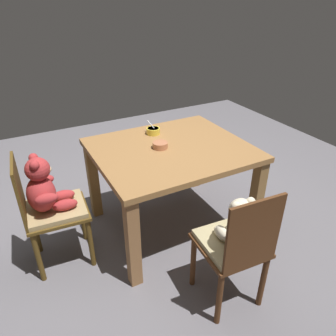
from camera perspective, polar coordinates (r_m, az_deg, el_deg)
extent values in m
cube|color=slate|center=(2.80, 0.49, -10.16)|extent=(5.20, 5.20, 0.04)
cube|color=olive|center=(2.40, 0.56, 3.26)|extent=(1.14, 0.98, 0.04)
cube|color=olive|center=(2.10, -6.30, -13.32)|extent=(0.08, 0.08, 0.68)
cube|color=olive|center=(2.56, 15.49, -5.54)|extent=(0.08, 0.08, 0.68)
cube|color=olive|center=(2.77, -13.20, -2.27)|extent=(0.08, 0.08, 0.68)
cube|color=brown|center=(3.14, 4.97, 2.32)|extent=(0.08, 0.08, 0.68)
cube|color=#533B16|center=(2.34, -19.22, -7.47)|extent=(0.44, 0.40, 0.02)
cube|color=#533B16|center=(2.23, -25.07, -3.84)|extent=(0.04, 0.34, 0.42)
cylinder|color=#533B16|center=(2.36, -13.67, -12.90)|extent=(0.04, 0.04, 0.41)
cylinder|color=#533B16|center=(2.59, -15.02, -8.65)|extent=(0.04, 0.04, 0.41)
cylinder|color=#533B16|center=(2.36, -22.18, -14.60)|extent=(0.04, 0.04, 0.41)
cylinder|color=#533B16|center=(2.59, -22.65, -10.18)|extent=(0.04, 0.04, 0.41)
cube|color=tan|center=(2.32, -19.34, -6.90)|extent=(0.40, 0.36, 0.04)
ellipsoid|color=#A92E30|center=(2.25, -21.71, -4.32)|extent=(0.20, 0.23, 0.25)
ellipsoid|color=#D6B388|center=(2.25, -20.17, -4.29)|extent=(0.07, 0.12, 0.15)
sphere|color=#A92E30|center=(2.16, -22.33, -0.22)|extent=(0.15, 0.15, 0.15)
ellipsoid|color=#D6B388|center=(2.16, -20.83, -0.20)|extent=(0.06, 0.07, 0.05)
sphere|color=#A92E30|center=(2.08, -22.80, 0.44)|extent=(0.06, 0.06, 0.06)
sphere|color=#A92E30|center=(2.18, -22.96, 1.69)|extent=(0.06, 0.06, 0.06)
ellipsoid|color=#A92E30|center=(2.13, -20.90, -5.17)|extent=(0.15, 0.08, 0.07)
ellipsoid|color=#A92E30|center=(2.34, -21.43, -2.01)|extent=(0.15, 0.08, 0.07)
ellipsoid|color=#A92E30|center=(2.24, -17.92, -6.30)|extent=(0.17, 0.09, 0.08)
ellipsoid|color=#A92E30|center=(2.34, -18.31, -4.72)|extent=(0.17, 0.09, 0.08)
cube|color=#4E2C16|center=(2.00, 11.05, -13.40)|extent=(0.40, 0.40, 0.02)
cube|color=#4E2C16|center=(1.75, 15.08, -11.44)|extent=(0.34, 0.04, 0.43)
cylinder|color=#4E2C16|center=(2.31, 11.58, -13.78)|extent=(0.04, 0.04, 0.41)
cylinder|color=#4E2C16|center=(2.18, 4.54, -16.33)|extent=(0.04, 0.04, 0.41)
cylinder|color=#4E2C16|center=(2.14, 16.61, -18.81)|extent=(0.04, 0.04, 0.41)
cylinder|color=#4E2C16|center=(2.00, 9.15, -22.10)|extent=(0.04, 0.04, 0.41)
cube|color=tan|center=(1.98, 11.13, -12.79)|extent=(0.36, 0.37, 0.04)
ellipsoid|color=beige|center=(1.86, 12.62, -11.33)|extent=(0.18, 0.16, 0.20)
ellipsoid|color=beige|center=(1.90, 11.76, -10.74)|extent=(0.10, 0.06, 0.12)
sphere|color=beige|center=(1.78, 12.95, -7.46)|extent=(0.14, 0.14, 0.14)
ellipsoid|color=beige|center=(1.81, 12.03, -6.91)|extent=(0.06, 0.05, 0.04)
sphere|color=beige|center=(1.77, 14.59, -5.87)|extent=(0.05, 0.05, 0.05)
sphere|color=beige|center=(1.72, 12.03, -6.70)|extent=(0.05, 0.05, 0.05)
ellipsoid|color=beige|center=(1.91, 14.71, -9.51)|extent=(0.06, 0.11, 0.05)
ellipsoid|color=beige|center=(1.81, 9.78, -11.27)|extent=(0.06, 0.11, 0.05)
ellipsoid|color=beige|center=(1.99, 11.80, -10.72)|extent=(0.07, 0.13, 0.06)
ellipsoid|color=beige|center=(1.95, 9.48, -11.54)|extent=(0.07, 0.13, 0.06)
cylinder|color=gold|center=(2.62, -2.67, 6.64)|extent=(0.11, 0.11, 0.05)
cylinder|color=gold|center=(2.63, -2.66, 6.23)|extent=(0.06, 0.06, 0.01)
cylinder|color=beige|center=(2.61, -2.68, 7.05)|extent=(0.09, 0.09, 0.01)
cylinder|color=#BCBCC1|center=(2.62, -3.11, 7.81)|extent=(0.04, 0.07, 0.06)
ellipsoid|color=#BCBCC1|center=(2.61, -2.54, 6.95)|extent=(0.03, 0.04, 0.01)
cylinder|color=#BA704C|center=(2.38, -1.40, 4.12)|extent=(0.11, 0.11, 0.05)
cylinder|color=#BA704C|center=(2.38, -1.40, 3.73)|extent=(0.06, 0.06, 0.01)
cylinder|color=beige|center=(2.37, -1.41, 4.54)|extent=(0.09, 0.09, 0.01)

